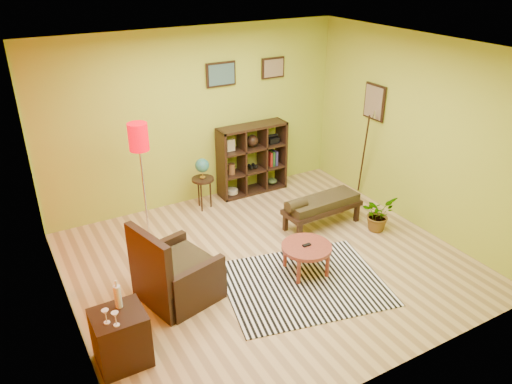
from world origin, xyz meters
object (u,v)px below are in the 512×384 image
armchair (175,276)px  floor_lamp (139,148)px  coffee_table (307,249)px  globe_table (202,171)px  side_cabinet (121,337)px  cube_shelf (253,159)px  bench (321,205)px  potted_plant (377,217)px

armchair → floor_lamp: (0.13, 1.36, 1.15)m
coffee_table → globe_table: globe_table is taller
side_cabinet → cube_shelf: bearing=42.3°
side_cabinet → floor_lamp: floor_lamp is taller
side_cabinet → bench: bearing=20.4°
coffee_table → floor_lamp: floor_lamp is taller
cube_shelf → armchair: bearing=-136.8°
cube_shelf → potted_plant: (0.97, -2.08, -0.39)m
cube_shelf → floor_lamp: bearing=-160.3°
globe_table → cube_shelf: 1.03m
bench → potted_plant: 0.87m
floor_lamp → potted_plant: (3.10, -1.31, -1.25)m
floor_lamp → potted_plant: bearing=-22.8°
side_cabinet → coffee_table: bearing=8.5°
coffee_table → potted_plant: size_ratio=1.22×
side_cabinet → bench: (3.39, 1.26, 0.06)m
cube_shelf → potted_plant: size_ratio=2.26×
floor_lamp → globe_table: floor_lamp is taller
coffee_table → side_cabinet: (-2.52, -0.38, -0.03)m
globe_table → potted_plant: (1.98, -1.91, -0.45)m
armchair → side_cabinet: 1.11m
globe_table → bench: bearing=-47.7°
globe_table → bench: size_ratio=0.68×
cube_shelf → bench: 1.62m
coffee_table → side_cabinet: bearing=-171.5°
coffee_table → armchair: bearing=168.6°
side_cabinet → floor_lamp: size_ratio=0.51×
armchair → globe_table: bearing=57.4°
bench → armchair: bearing=-167.8°
side_cabinet → bench: size_ratio=0.73×
side_cabinet → cube_shelf: 4.22m
globe_table → cube_shelf: bearing=9.3°
coffee_table → bench: (0.87, 0.88, 0.02)m
floor_lamp → globe_table: bearing=28.1°
floor_lamp → bench: floor_lamp is taller
floor_lamp → globe_table: (1.13, 0.60, -0.80)m
globe_table → bench: globe_table is taller
armchair → side_cabinet: bearing=-140.0°
coffee_table → potted_plant: 1.61m
coffee_table → armchair: (-1.67, 0.34, -0.04)m
potted_plant → coffee_table: bearing=-166.2°
bench → floor_lamp: bearing=161.5°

